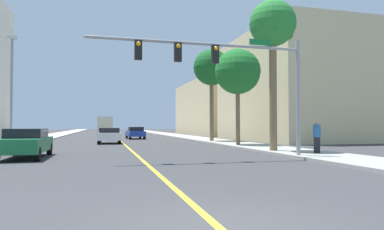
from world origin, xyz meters
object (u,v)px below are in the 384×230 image
at_px(palm_far, 212,68).
at_px(pedestrian, 317,137).
at_px(car_blue, 135,133).
at_px(delivery_truck, 104,125).
at_px(palm_near, 273,27).
at_px(traffic_signal_mast, 229,66).
at_px(street_lamp, 11,85).
at_px(car_white, 109,135).
at_px(palm_mid, 238,72).
at_px(car_green, 26,142).

relative_size(palm_far, pedestrian, 5.05).
height_order(car_blue, delivery_truck, delivery_truck).
bearing_deg(palm_near, traffic_signal_mast, -141.65).
height_order(street_lamp, pedestrian, street_lamp).
bearing_deg(palm_far, traffic_signal_mast, -104.98).
height_order(car_blue, car_white, car_blue).
bearing_deg(palm_mid, traffic_signal_mast, -114.38).
bearing_deg(palm_near, car_green, 178.36).
bearing_deg(pedestrian, car_green, 172.78).
bearing_deg(car_green, car_blue, -108.17).
height_order(car_green, delivery_truck, delivery_truck).
height_order(palm_mid, car_blue, palm_mid).
relative_size(traffic_signal_mast, palm_mid, 1.39).
distance_m(palm_mid, palm_far, 6.45).
height_order(car_blue, pedestrian, pedestrian).
xyz_separation_m(palm_far, delivery_truck, (-9.58, 29.96, -5.37)).
height_order(traffic_signal_mast, palm_mid, palm_mid).
xyz_separation_m(traffic_signal_mast, car_white, (-5.11, 16.03, -3.63)).
height_order(street_lamp, delivery_truck, street_lamp).
distance_m(car_blue, car_white, 10.13).
bearing_deg(car_blue, car_white, -110.36).
relative_size(car_blue, pedestrian, 2.70).
distance_m(palm_near, pedestrian, 6.80).
bearing_deg(palm_near, palm_far, 88.42).
bearing_deg(palm_mid, palm_near, -93.58).
height_order(palm_far, pedestrian, palm_far).
bearing_deg(pedestrian, car_blue, 109.04).
relative_size(car_white, pedestrian, 2.30).
bearing_deg(traffic_signal_mast, delivery_truck, 96.74).
bearing_deg(car_blue, pedestrian, -76.35).
xyz_separation_m(palm_mid, car_white, (-9.34, 6.68, -4.91)).
height_order(palm_near, palm_mid, palm_near).
relative_size(car_green, pedestrian, 2.69).
height_order(palm_far, delivery_truck, palm_far).
bearing_deg(car_white, street_lamp, -134.46).
bearing_deg(car_green, street_lamp, -70.96).
bearing_deg(palm_mid, palm_far, 90.42).
height_order(street_lamp, car_white, street_lamp).
height_order(palm_mid, palm_far, palm_far).
bearing_deg(delivery_truck, palm_mid, -76.02).
relative_size(car_blue, delivery_truck, 0.52).
distance_m(traffic_signal_mast, car_blue, 26.00).
height_order(traffic_signal_mast, palm_near, palm_near).
distance_m(traffic_signal_mast, car_white, 17.21).
relative_size(palm_mid, palm_far, 0.84).
relative_size(palm_mid, car_white, 1.85).
relative_size(street_lamp, delivery_truck, 0.82).
bearing_deg(traffic_signal_mast, pedestrian, 8.67).
bearing_deg(street_lamp, delivery_truck, 80.32).
xyz_separation_m(car_green, delivery_truck, (3.91, 42.21, 0.84)).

